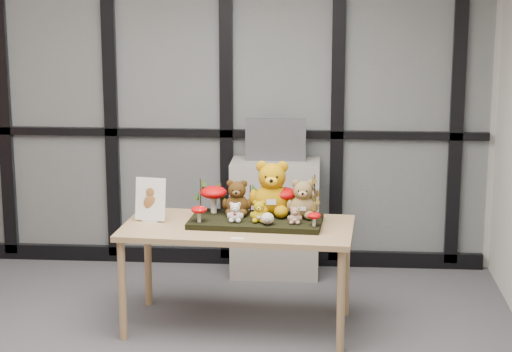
# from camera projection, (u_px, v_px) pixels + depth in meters

# --- Properties ---
(room_shell) EXTENTS (5.00, 5.00, 5.00)m
(room_shell) POSITION_uv_depth(u_px,v_px,m) (85.00, 93.00, 4.64)
(room_shell) COLOR beige
(room_shell) RESTS_ON floor
(glass_partition) EXTENTS (4.90, 0.06, 2.78)m
(glass_partition) POSITION_uv_depth(u_px,v_px,m) (168.00, 85.00, 7.10)
(glass_partition) COLOR #2D383F
(glass_partition) RESTS_ON floor
(display_table) EXTENTS (1.51, 0.83, 0.69)m
(display_table) POSITION_uv_depth(u_px,v_px,m) (238.00, 236.00, 5.93)
(display_table) COLOR #A87D5B
(display_table) RESTS_ON floor
(diorama_tray) EXTENTS (0.87, 0.48, 0.04)m
(diorama_tray) POSITION_uv_depth(u_px,v_px,m) (256.00, 221.00, 5.95)
(diorama_tray) COLOR black
(diorama_tray) RESTS_ON display_table
(bear_pooh_yellow) EXTENTS (0.32, 0.29, 0.39)m
(bear_pooh_yellow) POSITION_uv_depth(u_px,v_px,m) (272.00, 185.00, 6.00)
(bear_pooh_yellow) COLOR #B97F06
(bear_pooh_yellow) RESTS_ON diorama_tray
(bear_brown_medium) EXTENTS (0.21, 0.19, 0.25)m
(bear_brown_medium) POSITION_uv_depth(u_px,v_px,m) (237.00, 196.00, 6.01)
(bear_brown_medium) COLOR #3F270D
(bear_brown_medium) RESTS_ON diorama_tray
(bear_tan_back) EXTENTS (0.22, 0.20, 0.27)m
(bear_tan_back) POSITION_uv_depth(u_px,v_px,m) (303.00, 197.00, 5.94)
(bear_tan_back) COLOR olive
(bear_tan_back) RESTS_ON diorama_tray
(bear_small_yellow) EXTENTS (0.12, 0.11, 0.15)m
(bear_small_yellow) POSITION_uv_depth(u_px,v_px,m) (259.00, 210.00, 5.85)
(bear_small_yellow) COLOR #AE8C0B
(bear_small_yellow) RESTS_ON diorama_tray
(bear_white_bow) EXTENTS (0.11, 0.10, 0.14)m
(bear_white_bow) POSITION_uv_depth(u_px,v_px,m) (235.00, 211.00, 5.86)
(bear_white_bow) COLOR silver
(bear_white_bow) RESTS_ON diorama_tray
(bear_beige_small) EXTENTS (0.10, 0.09, 0.12)m
(bear_beige_small) POSITION_uv_depth(u_px,v_px,m) (295.00, 214.00, 5.81)
(bear_beige_small) COLOR #A37C5C
(bear_beige_small) RESTS_ON diorama_tray
(plush_cream_hedgehog) EXTENTS (0.07, 0.06, 0.08)m
(plush_cream_hedgehog) POSITION_uv_depth(u_px,v_px,m) (267.00, 218.00, 5.80)
(plush_cream_hedgehog) COLOR beige
(plush_cream_hedgehog) RESTS_ON diorama_tray
(mushroom_back_left) EXTENTS (0.18, 0.18, 0.20)m
(mushroom_back_left) POSITION_uv_depth(u_px,v_px,m) (214.00, 198.00, 6.06)
(mushroom_back_left) COLOR #AB0506
(mushroom_back_left) RESTS_ON diorama_tray
(mushroom_back_right) EXTENTS (0.18, 0.18, 0.20)m
(mushroom_back_right) POSITION_uv_depth(u_px,v_px,m) (283.00, 200.00, 6.02)
(mushroom_back_right) COLOR #AB0506
(mushroom_back_right) RESTS_ON diorama_tray
(mushroom_front_left) EXTENTS (0.10, 0.10, 0.11)m
(mushroom_front_left) POSITION_uv_depth(u_px,v_px,m) (199.00, 213.00, 5.85)
(mushroom_front_left) COLOR #AB0506
(mushroom_front_left) RESTS_ON diorama_tray
(mushroom_front_right) EXTENTS (0.09, 0.09, 0.10)m
(mushroom_front_right) POSITION_uv_depth(u_px,v_px,m) (314.00, 219.00, 5.76)
(mushroom_front_right) COLOR #AB0506
(mushroom_front_right) RESTS_ON diorama_tray
(sprig_green_far_left) EXTENTS (0.05, 0.05, 0.22)m
(sprig_green_far_left) POSITION_uv_depth(u_px,v_px,m) (200.00, 195.00, 6.08)
(sprig_green_far_left) COLOR #183C0D
(sprig_green_far_left) RESTS_ON diorama_tray
(sprig_green_mid_left) EXTENTS (0.05, 0.05, 0.18)m
(sprig_green_mid_left) POSITION_uv_depth(u_px,v_px,m) (221.00, 197.00, 6.11)
(sprig_green_mid_left) COLOR #183C0D
(sprig_green_mid_left) RESTS_ON diorama_tray
(sprig_dry_far_right) EXTENTS (0.05, 0.05, 0.28)m
(sprig_dry_far_right) POSITION_uv_depth(u_px,v_px,m) (314.00, 196.00, 5.95)
(sprig_dry_far_right) COLOR brown
(sprig_dry_far_right) RESTS_ON diorama_tray
(sprig_dry_mid_right) EXTENTS (0.05, 0.05, 0.21)m
(sprig_dry_mid_right) POSITION_uv_depth(u_px,v_px,m) (316.00, 205.00, 5.85)
(sprig_dry_mid_right) COLOR brown
(sprig_dry_mid_right) RESTS_ON diorama_tray
(sprig_green_centre) EXTENTS (0.05, 0.05, 0.18)m
(sprig_green_centre) POSITION_uv_depth(u_px,v_px,m) (250.00, 198.00, 6.09)
(sprig_green_centre) COLOR #183C0D
(sprig_green_centre) RESTS_ON diorama_tray
(sign_holder) EXTENTS (0.21, 0.08, 0.29)m
(sign_holder) POSITION_uv_depth(u_px,v_px,m) (150.00, 202.00, 5.98)
(sign_holder) COLOR silver
(sign_holder) RESTS_ON display_table
(label_card) EXTENTS (0.08, 0.03, 0.00)m
(label_card) POSITION_uv_depth(u_px,v_px,m) (237.00, 238.00, 5.63)
(label_card) COLOR white
(label_card) RESTS_ON display_table
(cabinet) EXTENTS (0.66, 0.39, 0.88)m
(cabinet) POSITION_uv_depth(u_px,v_px,m) (275.00, 218.00, 7.03)
(cabinet) COLOR gray
(cabinet) RESTS_ON floor
(monitor) EXTENTS (0.45, 0.05, 0.32)m
(monitor) POSITION_uv_depth(u_px,v_px,m) (276.00, 140.00, 6.91)
(monitor) COLOR #4D4F54
(monitor) RESTS_ON cabinet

